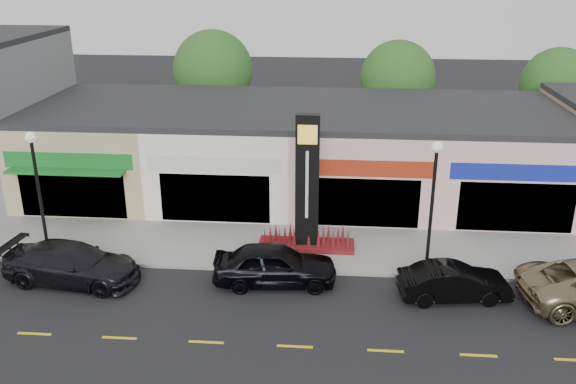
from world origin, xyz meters
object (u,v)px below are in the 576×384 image
at_px(lamp_east_near, 433,194).
at_px(car_dark_sedan, 72,264).
at_px(pylon_sign, 307,202).
at_px(car_black_sedan, 275,265).
at_px(lamp_west_near, 38,183).
at_px(car_black_conv, 454,282).

distance_m(lamp_east_near, car_dark_sedan, 14.49).
xyz_separation_m(pylon_sign, car_black_sedan, (-1.09, -3.03, -1.45)).
xyz_separation_m(lamp_west_near, car_black_sedan, (9.91, -1.33, -2.65)).
bearing_deg(pylon_sign, car_black_sedan, -109.78).
relative_size(pylon_sign, car_black_sedan, 1.24).
relative_size(lamp_east_near, car_black_conv, 1.32).
bearing_deg(lamp_east_near, car_black_sedan, -167.67).
xyz_separation_m(lamp_west_near, lamp_east_near, (16.00, 0.00, 0.00)).
xyz_separation_m(lamp_east_near, car_black_sedan, (-6.09, -1.33, -2.65)).
bearing_deg(lamp_east_near, car_dark_sedan, -172.54).
bearing_deg(car_black_conv, car_dark_sedan, 82.58).
distance_m(lamp_west_near, lamp_east_near, 16.00).
relative_size(car_dark_sedan, car_black_conv, 1.31).
relative_size(lamp_east_near, car_black_sedan, 1.13).
height_order(lamp_east_near, car_black_conv, lamp_east_near).
height_order(lamp_east_near, pylon_sign, pylon_sign).
bearing_deg(lamp_west_near, car_dark_sedan, -44.52).
distance_m(car_dark_sedan, car_black_sedan, 8.05).
relative_size(car_dark_sedan, car_black_sedan, 1.12).
xyz_separation_m(lamp_east_near, pylon_sign, (-5.00, 1.70, -1.20)).
relative_size(lamp_west_near, pylon_sign, 0.91).
relative_size(lamp_west_near, car_dark_sedan, 1.01).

